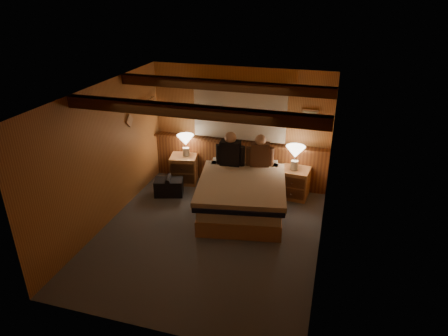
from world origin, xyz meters
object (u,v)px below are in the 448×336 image
at_px(nightstand_left, 184,169).
at_px(bed, 242,195).
at_px(person_right, 260,153).
at_px(nightstand_right, 294,183).
at_px(lamp_left, 186,141).
at_px(lamp_right, 295,153).
at_px(duffel_bag, 169,187).
at_px(person_left, 230,151).

bearing_deg(nightstand_left, bed, -41.58).
height_order(nightstand_left, person_right, person_right).
height_order(nightstand_left, nightstand_right, same).
distance_m(bed, nightstand_left, 1.68).
relative_size(lamp_left, lamp_right, 0.94).
xyz_separation_m(nightstand_right, person_right, (-0.67, -0.17, 0.62)).
bearing_deg(bed, duffel_bag, 162.10).
height_order(bed, nightstand_left, bed).
bearing_deg(person_left, nightstand_left, 161.72).
relative_size(person_left, person_right, 1.06).
height_order(lamp_left, person_right, person_right).
bearing_deg(person_right, bed, -117.21).
xyz_separation_m(person_right, duffel_bag, (-1.71, -0.46, -0.74)).
bearing_deg(bed, nightstand_left, 139.97).
bearing_deg(lamp_left, person_right, -7.39).
bearing_deg(lamp_right, person_left, -167.63).
relative_size(nightstand_left, person_left, 0.91).
xyz_separation_m(nightstand_left, lamp_right, (2.27, -0.02, 0.63)).
height_order(nightstand_right, person_right, person_right).
xyz_separation_m(nightstand_left, person_left, (1.08, -0.28, 0.64)).
distance_m(nightstand_left, duffel_bag, 0.64).
relative_size(nightstand_left, person_right, 0.96).
distance_m(lamp_left, person_left, 1.08).
distance_m(person_right, duffel_bag, 1.92).
xyz_separation_m(bed, lamp_right, (0.82, 0.82, 0.58)).
relative_size(nightstand_right, person_right, 0.91).
relative_size(nightstand_right, duffel_bag, 0.95).
relative_size(bed, person_right, 3.34).
height_order(nightstand_left, lamp_left, lamp_left).
bearing_deg(nightstand_left, lamp_right, -12.05).
distance_m(nightstand_left, person_right, 1.74).
relative_size(bed, person_left, 3.15).
distance_m(nightstand_right, duffel_bag, 2.46).
bearing_deg(bed, nightstand_right, 34.77).
bearing_deg(nightstand_right, person_left, -161.68).
bearing_deg(person_left, bed, -59.85).
bearing_deg(person_right, lamp_left, 159.82).
bearing_deg(lamp_right, lamp_left, 178.46).
relative_size(nightstand_right, lamp_right, 1.23).
height_order(bed, person_right, person_right).
height_order(lamp_left, person_left, person_left).
xyz_separation_m(nightstand_left, person_right, (1.62, -0.16, 0.62)).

